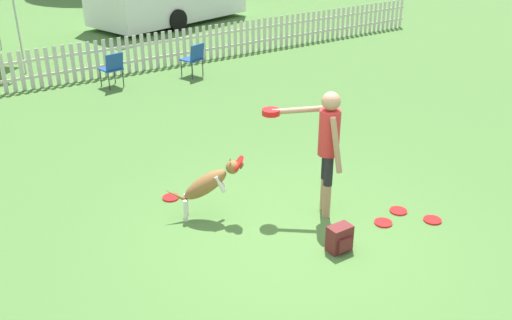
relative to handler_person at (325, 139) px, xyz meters
name	(u,v)px	position (x,y,z in m)	size (l,w,h in m)	color
ground_plane	(297,232)	(-0.59, -0.22, -1.12)	(240.00, 240.00, 0.00)	#4C7A38
handler_person	(325,139)	(0.00, 0.00, 0.00)	(0.83, 1.03, 1.77)	tan
leaping_dog	(209,183)	(-1.35, 0.76, -0.60)	(1.02, 0.67, 0.91)	olive
frisbee_near_handler	(383,223)	(0.52, -0.68, -1.11)	(0.24, 0.24, 0.02)	red
frisbee_near_dog	(432,220)	(1.13, -1.00, -1.11)	(0.24, 0.24, 0.02)	red
frisbee_midfield	(171,198)	(-1.57, 1.53, -1.11)	(0.24, 0.24, 0.02)	red
frisbee_far_scatter	(398,211)	(0.92, -0.57, -1.11)	(0.24, 0.24, 0.02)	red
backpack_on_grass	(340,239)	(-0.40, -0.83, -0.95)	(0.30, 0.23, 0.34)	maroon
picket_fence	(89,60)	(-0.59, 7.90, -0.67)	(20.96, 0.04, 0.90)	beige
folding_chair_center	(194,57)	(1.56, 6.70, -0.64)	(0.55, 0.56, 0.81)	#333338
folding_chair_green_right	(113,67)	(-0.37, 6.98, -0.64)	(0.50, 0.52, 0.81)	#333338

